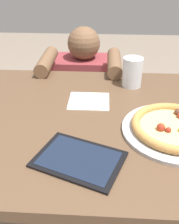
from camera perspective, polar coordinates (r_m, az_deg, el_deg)
dining_table at (r=1.01m, az=1.69°, el=-6.90°), size 1.12×0.83×0.75m
pizza_near at (r=0.89m, az=18.08°, el=-3.34°), size 0.34×0.34×0.04m
water_cup_clear at (r=1.15m, az=9.41°, el=8.69°), size 0.09×0.09×0.13m
paper_napkin at (r=1.03m, az=-0.13°, el=2.43°), size 0.16×0.14×0.00m
tablet at (r=0.75m, az=-2.33°, el=-10.34°), size 0.29×0.24×0.01m
diner_seated at (r=1.70m, az=-1.13°, el=1.63°), size 0.41×0.52×0.91m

